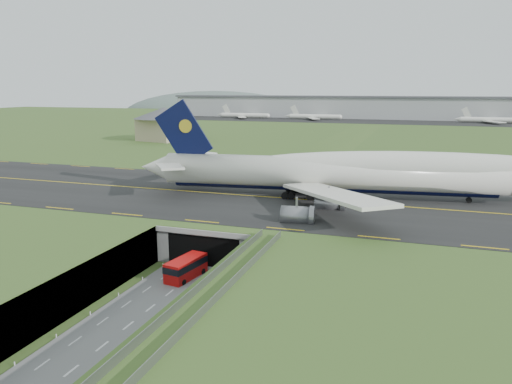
% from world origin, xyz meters
% --- Properties ---
extents(ground, '(900.00, 900.00, 0.00)m').
position_xyz_m(ground, '(0.00, 0.00, 0.00)').
color(ground, '#345321').
rests_on(ground, ground).
extents(airfield_deck, '(800.00, 800.00, 6.00)m').
position_xyz_m(airfield_deck, '(0.00, 0.00, 3.00)').
color(airfield_deck, gray).
rests_on(airfield_deck, ground).
extents(trench_road, '(12.00, 75.00, 0.20)m').
position_xyz_m(trench_road, '(0.00, -7.50, 0.10)').
color(trench_road, slate).
rests_on(trench_road, ground).
extents(taxiway, '(800.00, 44.00, 0.18)m').
position_xyz_m(taxiway, '(0.00, 33.00, 6.09)').
color(taxiway, black).
rests_on(taxiway, airfield_deck).
extents(tunnel_portal, '(17.00, 22.30, 6.00)m').
position_xyz_m(tunnel_portal, '(0.00, 16.71, 3.33)').
color(tunnel_portal, gray).
rests_on(tunnel_portal, ground).
extents(guideway, '(3.00, 53.00, 7.05)m').
position_xyz_m(guideway, '(11.00, -19.11, 5.32)').
color(guideway, '#A8A8A3').
rests_on(guideway, ground).
extents(jumbo_jet, '(91.24, 58.90, 19.64)m').
position_xyz_m(jumbo_jet, '(20.24, 37.50, 11.28)').
color(jumbo_jet, silver).
rests_on(jumbo_jet, ground).
extents(shuttle_tram, '(3.92, 7.71, 3.01)m').
position_xyz_m(shuttle_tram, '(-0.38, 2.81, 1.66)').
color(shuttle_tram, red).
rests_on(shuttle_tram, ground).
extents(service_building, '(30.02, 30.02, 13.54)m').
position_xyz_m(service_building, '(-69.77, 123.12, 14.02)').
color(service_building, tan).
rests_on(service_building, ground).
extents(cargo_terminal, '(320.00, 67.00, 15.60)m').
position_xyz_m(cargo_terminal, '(-0.19, 299.41, 13.96)').
color(cargo_terminal, '#B2B2B2').
rests_on(cargo_terminal, ground).
extents(distant_hills, '(700.00, 91.00, 60.00)m').
position_xyz_m(distant_hills, '(64.38, 430.00, -4.00)').
color(distant_hills, slate).
rests_on(distant_hills, ground).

